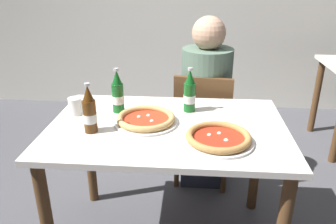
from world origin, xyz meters
name	(u,v)px	position (x,y,z in m)	size (l,w,h in m)	color
dining_table_main	(167,145)	(0.00, 0.00, 0.64)	(1.20, 0.80, 0.75)	silver
chair_behind_table	(203,123)	(0.21, 0.61, 0.48)	(0.45, 0.45, 0.85)	brown
diner_seated	(205,107)	(0.21, 0.66, 0.58)	(0.34, 0.34, 1.21)	#2D3342
pizza_margherita_near	(146,119)	(-0.11, 0.01, 0.77)	(0.33, 0.33, 0.04)	white
pizza_marinara_far	(218,138)	(0.25, -0.16, 0.77)	(0.33, 0.33, 0.04)	white
beer_bottle_left	(190,93)	(0.11, 0.19, 0.85)	(0.07, 0.07, 0.25)	#14591E
beer_bottle_center	(90,112)	(-0.36, -0.10, 0.85)	(0.07, 0.07, 0.25)	#512D0F
beer_bottle_right	(118,94)	(-0.28, 0.15, 0.85)	(0.07, 0.07, 0.25)	#14591E
paper_cup	(75,106)	(-0.51, 0.09, 0.80)	(0.07, 0.07, 0.10)	white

